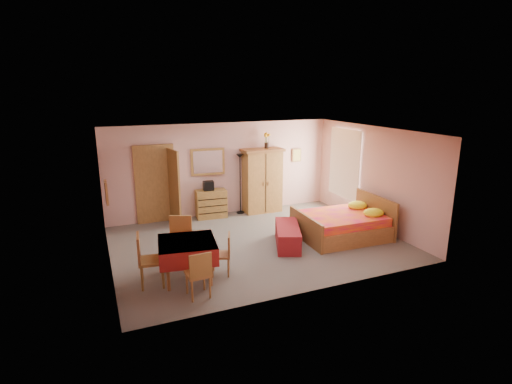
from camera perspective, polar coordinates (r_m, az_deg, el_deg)
name	(u,v)px	position (r m, az deg, el deg)	size (l,w,h in m)	color
floor	(257,243)	(9.46, 0.15, -7.24)	(6.50, 6.50, 0.00)	slate
ceiling	(257,132)	(8.83, 0.16, 8.62)	(6.50, 6.50, 0.00)	brown
wall_back	(223,169)	(11.34, -4.79, 3.29)	(6.50, 0.10, 2.60)	#C69690
wall_front	(314,222)	(6.92, 8.29, -4.32)	(6.50, 0.10, 2.60)	#C69690
wall_left	(105,205)	(8.38, -20.76, -1.75)	(0.10, 5.00, 2.60)	#C69690
wall_right	(373,177)	(10.72, 16.37, 2.06)	(0.10, 5.00, 2.60)	#C69690
doorway	(155,185)	(10.95, -14.20, 0.99)	(1.06, 0.12, 2.15)	#9E6B35
window	(345,164)	(11.60, 12.56, 3.99)	(0.08, 1.40, 1.95)	white
picture_left	(106,192)	(7.70, -20.60, -0.05)	(0.04, 0.32, 0.42)	orange
picture_back	(297,155)	(12.19, 5.82, 5.26)	(0.30, 0.04, 0.40)	#D8BF59
chest_of_drawers	(211,204)	(11.19, -6.42, -1.69)	(0.84, 0.42, 0.79)	olive
wall_mirror	(208,162)	(11.12, -6.90, 4.31)	(0.94, 0.05, 0.74)	silver
stereo	(208,186)	(11.04, -6.82, 0.89)	(0.28, 0.20, 0.26)	black
floor_lamp	(240,184)	(11.41, -2.27, 1.15)	(0.22, 0.22, 1.73)	black
wardrobe	(262,181)	(11.54, 0.90, 1.63)	(1.18, 0.61, 1.85)	#AC793A
sunflower_vase	(267,140)	(11.46, 1.53, 7.39)	(0.18, 0.18, 0.45)	yellow
bed	(342,218)	(9.89, 12.13, -3.68)	(2.05, 1.61, 0.95)	#DD154F
bench	(288,236)	(9.27, 4.53, -6.23)	(0.51, 1.38, 0.46)	maroon
dining_table	(188,260)	(7.74, -9.73, -9.57)	(1.05, 1.05, 0.77)	maroon
chair_south	(198,273)	(7.10, -8.31, -11.42)	(0.39, 0.39, 0.86)	#A36C37
chair_north	(179,242)	(8.26, -10.88, -7.10)	(0.46, 0.46, 1.01)	#A76D38
chair_west	(151,260)	(7.60, -14.72, -9.36)	(0.45, 0.45, 1.00)	olive
chair_east	(221,254)	(7.84, -5.09, -8.86)	(0.37, 0.37, 0.82)	#945F32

